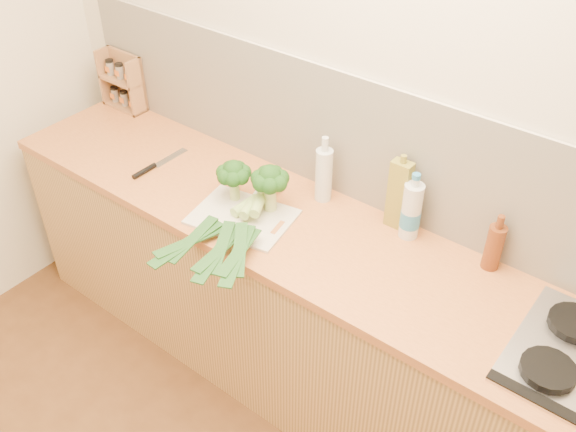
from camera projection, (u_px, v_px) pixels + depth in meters
name	position (u px, v px, depth m)	size (l,w,h in m)	color
room_shell	(379.00, 150.00, 2.46)	(3.50, 3.50, 3.50)	beige
counter	(328.00, 323.00, 2.72)	(3.20, 0.62, 0.90)	tan
chopping_board	(242.00, 217.00, 2.56)	(0.39, 0.29, 0.01)	silver
broccoli_left	(234.00, 174.00, 2.57)	(0.14, 0.14, 0.18)	#B8CB76
broccoli_right	(270.00, 180.00, 2.50)	(0.15, 0.15, 0.21)	#B8CB76
leek_front	(234.00, 212.00, 2.53)	(0.11, 0.69, 0.04)	white
leek_mid	(241.00, 220.00, 2.47)	(0.23, 0.61, 0.04)	white
leek_back	(254.00, 215.00, 2.46)	(0.34, 0.62, 0.04)	white
chefs_knife	(151.00, 168.00, 2.83)	(0.04, 0.31, 0.02)	silver
spice_rack	(124.00, 84.00, 3.22)	(0.24, 0.10, 0.29)	#B8824F
oil_tin	(399.00, 194.00, 2.44)	(0.08, 0.05, 0.32)	olive
glass_bottle	(324.00, 174.00, 2.59)	(0.07, 0.07, 0.29)	silver
amber_bottle	(494.00, 246.00, 2.28)	(0.06, 0.06, 0.23)	#642E13
water_bottle	(411.00, 212.00, 2.41)	(0.08, 0.08, 0.26)	silver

